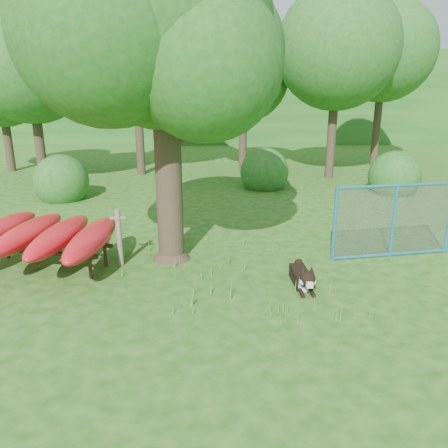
{
  "coord_description": "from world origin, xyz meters",
  "views": [
    {
      "loc": [
        -0.11,
        -7.02,
        3.54
      ],
      "look_at": [
        0.2,
        1.2,
        1.0
      ],
      "focal_mm": 35.0,
      "sensor_mm": 36.0,
      "label": 1
    }
  ],
  "objects_px": {
    "oak_tree": "(161,30)",
    "husky_dog": "(303,278)",
    "fence_section": "(394,221)",
    "kayak_rack": "(43,235)"
  },
  "relations": [
    {
      "from": "kayak_rack",
      "to": "husky_dog",
      "type": "relative_size",
      "value": 2.66
    },
    {
      "from": "oak_tree",
      "to": "husky_dog",
      "type": "distance_m",
      "value": 5.36
    },
    {
      "from": "oak_tree",
      "to": "husky_dog",
      "type": "relative_size",
      "value": 5.6
    },
    {
      "from": "husky_dog",
      "to": "fence_section",
      "type": "distance_m",
      "value": 2.79
    },
    {
      "from": "oak_tree",
      "to": "fence_section",
      "type": "relative_size",
      "value": 2.48
    },
    {
      "from": "husky_dog",
      "to": "fence_section",
      "type": "relative_size",
      "value": 0.44
    },
    {
      "from": "oak_tree",
      "to": "kayak_rack",
      "type": "relative_size",
      "value": 2.1
    },
    {
      "from": "oak_tree",
      "to": "kayak_rack",
      "type": "xyz_separation_m",
      "value": [
        -2.5,
        -0.43,
        -3.89
      ]
    },
    {
      "from": "kayak_rack",
      "to": "husky_dog",
      "type": "height_order",
      "value": "kayak_rack"
    },
    {
      "from": "husky_dog",
      "to": "fence_section",
      "type": "bearing_deg",
      "value": 32.3
    }
  ]
}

